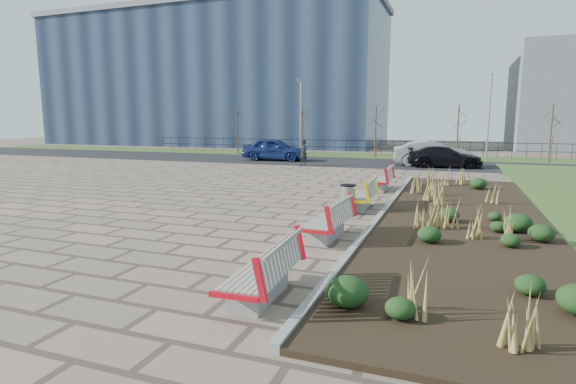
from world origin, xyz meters
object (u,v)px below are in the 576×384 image
at_px(bench_a, 259,269).
at_px(lamp_east, 489,118).
at_px(bench_d, 380,178).
at_px(pedestrian, 303,153).
at_px(lamp_west, 301,119).
at_px(car_blue, 275,149).
at_px(bench_b, 326,219).
at_px(car_black, 444,157).
at_px(litter_bin, 348,200).
at_px(car_silver, 432,153).
at_px(bench_c, 359,194).

height_order(bench_a, lamp_east, lamp_east).
xyz_separation_m(bench_d, pedestrian, (-6.20, 8.29, 0.35)).
bearing_deg(lamp_west, car_blue, -95.19).
relative_size(bench_b, car_black, 0.47).
height_order(pedestrian, lamp_east, lamp_east).
height_order(litter_bin, car_blue, car_blue).
xyz_separation_m(car_silver, car_black, (0.75, -0.74, -0.15)).
relative_size(bench_a, lamp_east, 0.35).
xyz_separation_m(bench_d, lamp_east, (5.00, 15.89, 2.54)).
bearing_deg(bench_c, lamp_west, 112.29).
xyz_separation_m(bench_c, lamp_west, (-9.00, 20.22, 2.54)).
relative_size(bench_b, bench_c, 1.00).
bearing_deg(bench_c, car_black, 79.46).
distance_m(bench_c, car_silver, 15.64).
xyz_separation_m(pedestrian, car_black, (8.50, 2.19, -0.17)).
bearing_deg(lamp_east, lamp_west, 180.00).
height_order(bench_c, pedestrian, pedestrian).
bearing_deg(lamp_east, bench_c, -103.89).
xyz_separation_m(car_black, lamp_west, (-11.30, 5.41, 2.37)).
bearing_deg(car_silver, bench_d, 165.38).
relative_size(car_blue, car_black, 1.05).
distance_m(bench_d, car_blue, 14.73).
bearing_deg(car_silver, car_blue, 82.76).
bearing_deg(bench_c, bench_b, -91.70).
height_order(bench_b, litter_bin, bench_b).
distance_m(bench_b, car_blue, 21.89).
bearing_deg(litter_bin, bench_a, -88.68).
bearing_deg(lamp_west, car_black, -25.56).
distance_m(car_silver, car_black, 1.07).
xyz_separation_m(bench_a, bench_c, (0.00, 8.16, 0.00)).
bearing_deg(car_black, car_blue, 78.56).
xyz_separation_m(bench_c, car_black, (2.30, 14.82, 0.17)).
bearing_deg(car_blue, lamp_west, -9.84).
bearing_deg(pedestrian, bench_c, -42.74).
distance_m(bench_d, pedestrian, 10.36).
xyz_separation_m(bench_b, lamp_west, (-9.00, 24.33, 2.54)).
bearing_deg(lamp_west, bench_d, -60.47).
xyz_separation_m(bench_a, lamp_west, (-9.00, 28.38, 2.54)).
height_order(litter_bin, lamp_west, lamp_west).
bearing_deg(car_black, bench_b, 165.72).
bearing_deg(litter_bin, lamp_east, 76.28).
relative_size(bench_d, pedestrian, 1.24).
relative_size(car_silver, car_black, 1.08).
bearing_deg(lamp_west, pedestrian, -69.76).
relative_size(car_black, lamp_west, 0.75).
relative_size(bench_d, car_black, 0.47).
height_order(litter_bin, car_black, car_black).
height_order(bench_d, car_silver, car_silver).
relative_size(bench_a, litter_bin, 2.30).
relative_size(bench_b, pedestrian, 1.24).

